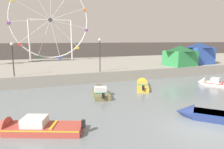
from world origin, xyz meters
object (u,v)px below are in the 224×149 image
(motorboat_olive_wood, at_px, (100,92))
(carnival_booth_blue_tent, at_px, (199,53))
(ferris_wheel_white_frame, at_px, (50,21))
(motorboat_faded_red, at_px, (27,128))
(carnival_booth_green_kiosk, at_px, (180,55))
(motorboat_white_red_stripe, at_px, (211,83))
(promenade_lamp_near, at_px, (100,50))
(motorboat_mustard_yellow, at_px, (142,84))
(promenade_lamp_far, at_px, (12,54))
(motorboat_navy_blue, at_px, (213,116))

(motorboat_olive_wood, relative_size, carnival_booth_blue_tent, 0.89)
(motorboat_olive_wood, xyz_separation_m, ferris_wheel_white_frame, (-2.67, 21.59, 8.30))
(motorboat_faded_red, bearing_deg, carnival_booth_green_kiosk, -126.04)
(ferris_wheel_white_frame, bearing_deg, carnival_booth_blue_tent, -31.47)
(motorboat_white_red_stripe, bearing_deg, promenade_lamp_near, 29.25)
(motorboat_mustard_yellow, bearing_deg, promenade_lamp_far, 100.66)
(motorboat_faded_red, xyz_separation_m, motorboat_navy_blue, (11.45, -2.36, -0.00))
(motorboat_mustard_yellow, relative_size, ferris_wheel_white_frame, 0.36)
(carnival_booth_blue_tent, distance_m, promenade_lamp_far, 27.37)
(motorboat_olive_wood, relative_size, promenade_lamp_far, 1.09)
(promenade_lamp_near, bearing_deg, promenade_lamp_far, 178.06)
(motorboat_olive_wood, distance_m, carnival_booth_blue_tent, 21.22)
(motorboat_olive_wood, bearing_deg, motorboat_white_red_stripe, -81.34)
(motorboat_white_red_stripe, bearing_deg, motorboat_olive_wood, 54.79)
(promenade_lamp_near, bearing_deg, carnival_booth_blue_tent, 7.80)
(motorboat_white_red_stripe, xyz_separation_m, promenade_lamp_far, (-21.37, 6.40, 3.46))
(motorboat_mustard_yellow, relative_size, carnival_booth_blue_tent, 1.18)
(motorboat_olive_wood, xyz_separation_m, promenade_lamp_far, (-7.86, 5.97, 3.43))
(motorboat_mustard_yellow, height_order, carnival_booth_green_kiosk, carnival_booth_green_kiosk)
(motorboat_navy_blue, height_order, motorboat_olive_wood, motorboat_olive_wood)
(motorboat_white_red_stripe, relative_size, carnival_booth_green_kiosk, 0.86)
(motorboat_mustard_yellow, distance_m, carnival_booth_green_kiosk, 10.94)
(carnival_booth_blue_tent, bearing_deg, motorboat_faded_red, -153.42)
(carnival_booth_blue_tent, distance_m, promenade_lamp_near, 17.84)
(promenade_lamp_near, bearing_deg, motorboat_mustard_yellow, -44.26)
(carnival_booth_blue_tent, bearing_deg, motorboat_olive_wood, -159.72)
(motorboat_faded_red, distance_m, promenade_lamp_far, 12.65)
(motorboat_mustard_yellow, height_order, motorboat_faded_red, motorboat_faded_red)
(motorboat_mustard_yellow, xyz_separation_m, ferris_wheel_white_frame, (-8.30, 19.70, 8.34))
(motorboat_mustard_yellow, height_order, motorboat_white_red_stripe, motorboat_white_red_stripe)
(motorboat_mustard_yellow, distance_m, motorboat_navy_blue, 10.37)
(motorboat_mustard_yellow, bearing_deg, carnival_booth_blue_tent, -38.41)
(ferris_wheel_white_frame, bearing_deg, motorboat_olive_wood, -82.95)
(promenade_lamp_far, bearing_deg, motorboat_olive_wood, -37.21)
(ferris_wheel_white_frame, bearing_deg, motorboat_navy_blue, -75.42)
(motorboat_faded_red, bearing_deg, promenade_lamp_near, -102.35)
(carnival_booth_green_kiosk, distance_m, carnival_booth_blue_tent, 4.65)
(ferris_wheel_white_frame, distance_m, promenade_lamp_near, 17.18)
(promenade_lamp_near, bearing_deg, motorboat_olive_wood, -107.45)
(motorboat_mustard_yellow, height_order, motorboat_olive_wood, motorboat_olive_wood)
(motorboat_mustard_yellow, relative_size, motorboat_white_red_stripe, 1.33)
(motorboat_faded_red, relative_size, motorboat_olive_wood, 1.41)
(motorboat_navy_blue, height_order, carnival_booth_blue_tent, carnival_booth_blue_tent)
(motorboat_white_red_stripe, distance_m, carnival_booth_green_kiosk, 8.04)
(ferris_wheel_white_frame, xyz_separation_m, promenade_lamp_near, (4.44, -15.94, -4.62))
(motorboat_mustard_yellow, bearing_deg, motorboat_white_red_stripe, -78.87)
(motorboat_faded_red, relative_size, carnival_booth_blue_tent, 1.25)
(motorboat_white_red_stripe, xyz_separation_m, carnival_booth_blue_tent, (5.92, 8.49, 2.87))
(carnival_booth_blue_tent, xyz_separation_m, promenade_lamp_near, (-17.65, -2.42, 0.84))
(carnival_booth_green_kiosk, bearing_deg, promenade_lamp_near, -178.76)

